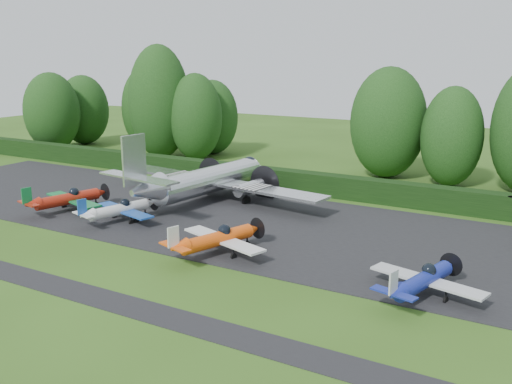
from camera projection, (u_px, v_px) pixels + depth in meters
The scene contains 17 objects.
ground at pixel (151, 259), 36.30m from camera, with size 160.00×160.00×0.00m, color #2A4A14.
apron at pixel (234, 220), 44.73m from camera, with size 70.00×18.00×0.01m, color black.
taxiway_verge at pixel (79, 292), 31.24m from camera, with size 70.00×2.00×0.00m, color black.
hedgerow at pixel (295, 191), 54.00m from camera, with size 90.00×1.60×2.00m, color black.
transport_plane at pixel (207, 180), 49.76m from camera, with size 22.14×16.97×7.09m.
light_plane_red at pixel (68, 199), 46.88m from camera, with size 6.90×7.26×2.65m.
light_plane_white at pixel (119, 209), 44.02m from camera, with size 6.33×6.65×2.43m.
light_plane_orange at pixel (218, 239), 36.80m from camera, with size 6.92×7.28×2.66m.
light_plane_blue at pixel (423, 280), 30.31m from camera, with size 6.42×6.75×2.47m.
tree_1 at pixel (196, 117), 68.79m from camera, with size 6.41×6.41×10.50m.
tree_3 at pixel (452, 137), 55.23m from camera, with size 5.93×5.93×9.77m.
tree_4 at pixel (159, 102), 69.77m from camera, with size 7.50×7.50×13.88m.
tree_5 at pixel (388, 123), 59.00m from camera, with size 7.84×7.84×11.49m.
tree_8 at pixel (52, 112), 75.60m from camera, with size 7.30×7.30×10.36m.
tree_9 at pixel (144, 109), 77.72m from camera, with size 5.97×5.97×10.75m.
tree_10 at pixel (213, 117), 73.12m from camera, with size 6.55×6.55×9.51m.
tree_11 at pixel (83, 110), 81.15m from camera, with size 7.09×7.09×9.79m.
Camera 1 is at (22.86, -26.38, 12.77)m, focal length 40.00 mm.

